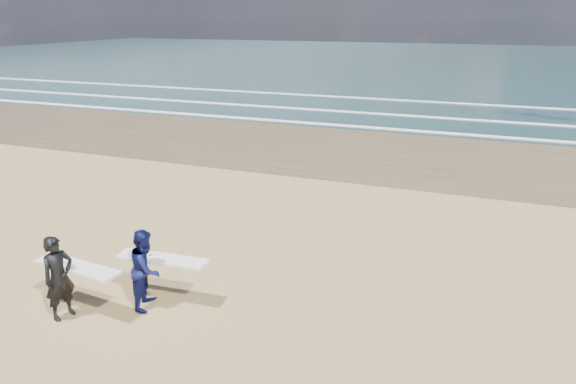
% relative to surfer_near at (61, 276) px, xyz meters
% --- Properties ---
extents(surfer_near, '(2.24, 1.12, 1.96)m').
position_rel_surfer_near_xyz_m(surfer_near, '(0.00, 0.00, 0.00)').
color(surfer_near, black).
rests_on(surfer_near, ground).
extents(surfer_far, '(2.23, 1.22, 1.91)m').
position_rel_surfer_near_xyz_m(surfer_far, '(1.51, 1.09, -0.03)').
color(surfer_far, '#0C1144').
rests_on(surfer_far, ground).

